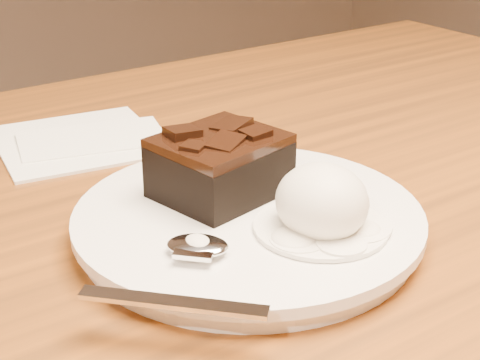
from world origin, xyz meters
TOP-DOWN VIEW (x-y plane):
  - plate at (-0.02, -0.03)m, footprint 0.24×0.24m
  - brownie at (-0.02, 0.00)m, footprint 0.10×0.09m
  - ice_cream_scoop at (0.00, -0.08)m, footprint 0.06×0.06m
  - melt_puddle at (0.00, -0.08)m, footprint 0.09×0.09m
  - spoon at (-0.08, -0.06)m, footprint 0.13×0.13m
  - napkin at (-0.04, 0.21)m, footprint 0.16×0.16m
  - crumb_a at (0.02, -0.04)m, footprint 0.01×0.01m
  - crumb_b at (-0.01, -0.05)m, footprint 0.01×0.01m

SIDE VIEW (x-z plane):
  - napkin at x=-0.04m, z-range 0.75..0.76m
  - plate at x=-0.02m, z-range 0.75..0.77m
  - melt_puddle at x=0.00m, z-range 0.77..0.77m
  - crumb_b at x=-0.01m, z-range 0.77..0.77m
  - crumb_a at x=0.02m, z-range 0.77..0.77m
  - spoon at x=-0.08m, z-range 0.77..0.78m
  - brownie at x=-0.02m, z-range 0.77..0.81m
  - ice_cream_scoop at x=0.00m, z-range 0.77..0.82m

